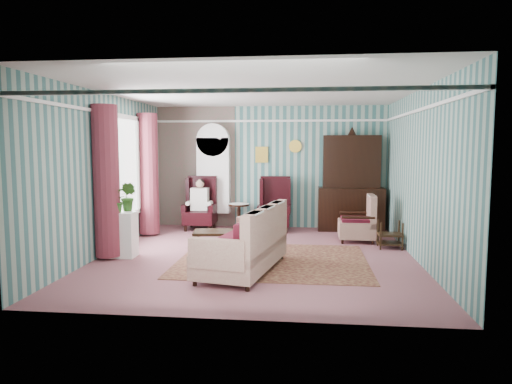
# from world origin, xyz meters

# --- Properties ---
(floor) EXTENTS (6.00, 6.00, 0.00)m
(floor) POSITION_xyz_m (0.00, 0.00, 0.00)
(floor) COLOR #92555D
(floor) RESTS_ON ground
(room_shell) EXTENTS (5.53, 6.02, 2.91)m
(room_shell) POSITION_xyz_m (-0.62, 0.18, 2.01)
(room_shell) COLOR #3C6E6C
(room_shell) RESTS_ON ground
(bookcase) EXTENTS (0.80, 0.28, 2.24)m
(bookcase) POSITION_xyz_m (-1.35, 2.84, 1.12)
(bookcase) COLOR silver
(bookcase) RESTS_ON floor
(dresser_hutch) EXTENTS (1.50, 0.56, 2.36)m
(dresser_hutch) POSITION_xyz_m (1.90, 2.72, 1.18)
(dresser_hutch) COLOR black
(dresser_hutch) RESTS_ON floor
(wingback_left) EXTENTS (0.76, 0.80, 1.25)m
(wingback_left) POSITION_xyz_m (-1.60, 2.45, 0.62)
(wingback_left) COLOR black
(wingback_left) RESTS_ON floor
(wingback_right) EXTENTS (0.76, 0.80, 1.25)m
(wingback_right) POSITION_xyz_m (0.15, 2.45, 0.62)
(wingback_right) COLOR black
(wingback_right) RESTS_ON floor
(seated_woman) EXTENTS (0.44, 0.40, 1.18)m
(seated_woman) POSITION_xyz_m (-1.60, 2.45, 0.59)
(seated_woman) COLOR white
(seated_woman) RESTS_ON floor
(round_side_table) EXTENTS (0.50, 0.50, 0.60)m
(round_side_table) POSITION_xyz_m (-0.70, 2.60, 0.30)
(round_side_table) COLOR black
(round_side_table) RESTS_ON floor
(nest_table) EXTENTS (0.45, 0.38, 0.54)m
(nest_table) POSITION_xyz_m (2.47, 0.90, 0.27)
(nest_table) COLOR black
(nest_table) RESTS_ON floor
(plant_stand) EXTENTS (0.55, 0.35, 0.80)m
(plant_stand) POSITION_xyz_m (-2.40, -0.30, 0.40)
(plant_stand) COLOR white
(plant_stand) RESTS_ON floor
(rug) EXTENTS (3.20, 2.60, 0.01)m
(rug) POSITION_xyz_m (0.30, -0.30, 0.01)
(rug) COLOR #431B16
(rug) RESTS_ON floor
(sofa) EXTENTS (1.36, 2.24, 1.14)m
(sofa) POSITION_xyz_m (-0.12, -0.99, 0.57)
(sofa) COLOR beige
(sofa) RESTS_ON floor
(floral_armchair) EXTENTS (0.82, 0.80, 1.09)m
(floral_armchair) POSITION_xyz_m (1.90, 1.50, 0.55)
(floral_armchair) COLOR #C3B497
(floral_armchair) RESTS_ON floor
(coffee_table) EXTENTS (0.90, 0.62, 0.42)m
(coffee_table) POSITION_xyz_m (-0.73, 0.10, 0.21)
(coffee_table) COLOR black
(coffee_table) RESTS_ON floor
(potted_plant_a) EXTENTS (0.45, 0.40, 0.44)m
(potted_plant_a) POSITION_xyz_m (-2.40, -0.41, 1.02)
(potted_plant_a) COLOR #235B1C
(potted_plant_a) RESTS_ON plant_stand
(potted_plant_b) EXTENTS (0.35, 0.32, 0.52)m
(potted_plant_b) POSITION_xyz_m (-2.28, -0.16, 1.06)
(potted_plant_b) COLOR #225A1C
(potted_plant_b) RESTS_ON plant_stand
(potted_plant_c) EXTENTS (0.23, 0.23, 0.38)m
(potted_plant_c) POSITION_xyz_m (-2.50, -0.24, 0.99)
(potted_plant_c) COLOR #23571B
(potted_plant_c) RESTS_ON plant_stand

